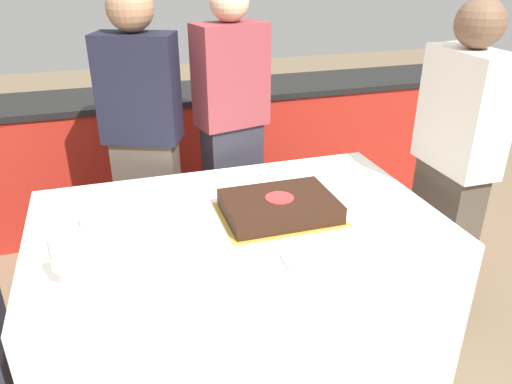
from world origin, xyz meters
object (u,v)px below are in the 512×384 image
Objects in this scene: person_cutting_cake at (232,137)px; person_seated_right at (452,172)px; plate_stack at (106,217)px; cake at (279,207)px; wine_glass at (58,257)px; person_standing_back at (144,144)px.

person_cutting_cake reaches higher than person_seated_right.
cake is at bearing -12.51° from plate_stack.
person_standing_back is at bearing 69.99° from wine_glass.
person_cutting_cake is 1.15m from person_seated_right.
person_standing_back is (-1.37, 0.73, 0.03)m from person_seated_right.
wine_glass is at bearing -110.00° from plate_stack.
person_cutting_cake reaches higher than plate_stack.
cake is 0.89m from person_seated_right.
plate_stack is 0.66m from person_standing_back.
person_standing_back reaches higher than plate_stack.
cake is 0.91m from person_standing_back.
person_cutting_cake is 1.03× the size of person_seated_right.
person_seated_right reaches higher than cake.
plate_stack is at bearing 70.00° from wine_glass.
person_standing_back is (-0.48, 0.78, 0.06)m from cake.
person_seated_right is at bearing 2.89° from cake.
person_seated_right is 0.98× the size of person_standing_back.
cake is 0.72m from plate_stack.
plate_stack is (-0.70, 0.16, -0.02)m from cake.
person_seated_right is (1.75, 0.31, -0.06)m from wine_glass.
wine_glass is 0.12× the size of person_seated_right.
person_seated_right is (0.89, -0.73, -0.02)m from person_cutting_cake.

